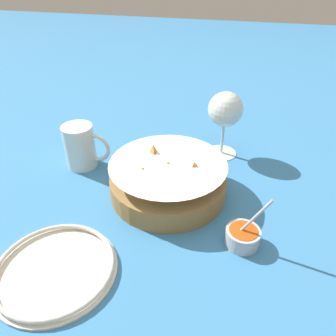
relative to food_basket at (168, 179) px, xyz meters
name	(u,v)px	position (x,y,z in m)	size (l,w,h in m)	color
ground_plane	(152,188)	(-0.04, 0.01, -0.04)	(4.00, 4.00, 0.00)	teal
food_basket	(168,179)	(0.00, 0.00, 0.00)	(0.24, 0.24, 0.10)	olive
sauce_cup	(243,236)	(0.16, -0.11, -0.02)	(0.07, 0.06, 0.11)	#B7B7BC
wine_glass	(225,111)	(0.09, 0.19, 0.08)	(0.08, 0.08, 0.16)	silver
beer_mug	(81,148)	(-0.23, 0.06, 0.01)	(0.11, 0.07, 0.10)	silver
side_plate	(55,268)	(-0.13, -0.25, -0.03)	(0.20, 0.20, 0.01)	silver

